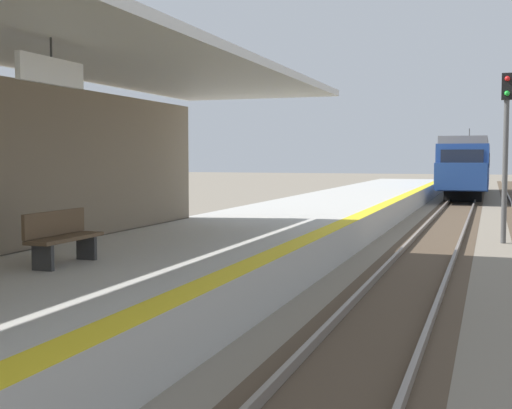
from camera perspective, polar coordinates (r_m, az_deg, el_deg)
The scene contains 5 objects.
station_platform at distance 16.65m, azimuth -2.00°, elevation -3.61°, with size 5.00×80.00×0.91m.
track_pair_nearest_platform at distance 19.62m, azimuth 14.46°, elevation -3.75°, with size 2.34×120.00×0.16m.
approaching_train at distance 48.53m, azimuth 17.34°, elevation 3.27°, with size 2.93×19.60×4.76m.
rail_signal_post at distance 22.11m, azimuth 20.29°, elevation 5.16°, with size 0.32×0.34×5.20m.
platform_bench at distance 11.49m, azimuth -16.04°, elevation -2.55°, with size 0.45×1.60×0.88m.
Camera 1 is at (3.46, 0.61, 2.66)m, focal length 47.49 mm.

